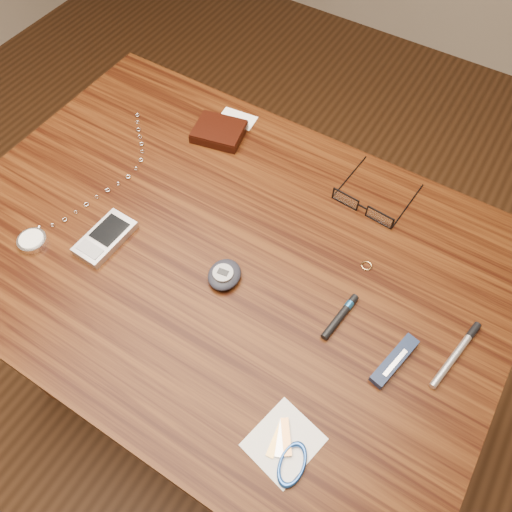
% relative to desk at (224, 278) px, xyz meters
% --- Properties ---
extents(ground, '(3.80, 3.80, 0.00)m').
position_rel_desk_xyz_m(ground, '(0.00, 0.00, -0.65)').
color(ground, '#472814').
rests_on(ground, ground).
extents(desk, '(1.00, 0.70, 0.75)m').
position_rel_desk_xyz_m(desk, '(0.00, 0.00, 0.00)').
color(desk, '#391A09').
rests_on(desk, ground).
extents(wallet_and_card, '(0.12, 0.14, 0.02)m').
position_rel_desk_xyz_m(wallet_and_card, '(-0.16, 0.23, 0.11)').
color(wallet_and_card, black).
rests_on(wallet_and_card, desk).
extents(eyeglasses, '(0.14, 0.14, 0.03)m').
position_rel_desk_xyz_m(eyeglasses, '(0.18, 0.21, 0.11)').
color(eyeglasses, black).
rests_on(eyeglasses, desk).
extents(gold_ring, '(0.03, 0.03, 0.00)m').
position_rel_desk_xyz_m(gold_ring, '(0.23, 0.10, 0.10)').
color(gold_ring, tan).
rests_on(gold_ring, desk).
extents(pocket_watch, '(0.11, 0.39, 0.02)m').
position_rel_desk_xyz_m(pocket_watch, '(-0.29, -0.15, 0.11)').
color(pocket_watch, white).
rests_on(pocket_watch, desk).
extents(pda_phone, '(0.06, 0.11, 0.02)m').
position_rel_desk_xyz_m(pda_phone, '(-0.19, -0.09, 0.11)').
color(pda_phone, '#B2B1B6').
rests_on(pda_phone, desk).
extents(pedometer, '(0.06, 0.07, 0.03)m').
position_rel_desk_xyz_m(pedometer, '(0.04, -0.05, 0.11)').
color(pedometer, black).
rests_on(pedometer, desk).
extents(notepad_keys, '(0.11, 0.11, 0.01)m').
position_rel_desk_xyz_m(notepad_keys, '(0.27, -0.24, 0.11)').
color(notepad_keys, white).
rests_on(notepad_keys, desk).
extents(pocket_knife, '(0.04, 0.10, 0.01)m').
position_rel_desk_xyz_m(pocket_knife, '(0.34, -0.03, 0.11)').
color(pocket_knife, '#14203C').
rests_on(pocket_knife, desk).
extents(silver_pen, '(0.04, 0.14, 0.01)m').
position_rel_desk_xyz_m(silver_pen, '(0.42, 0.04, 0.11)').
color(silver_pen, silver).
rests_on(silver_pen, desk).
extents(black_blue_pen, '(0.02, 0.09, 0.01)m').
position_rel_desk_xyz_m(black_blue_pen, '(0.24, -0.01, 0.11)').
color(black_blue_pen, black).
rests_on(black_blue_pen, desk).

